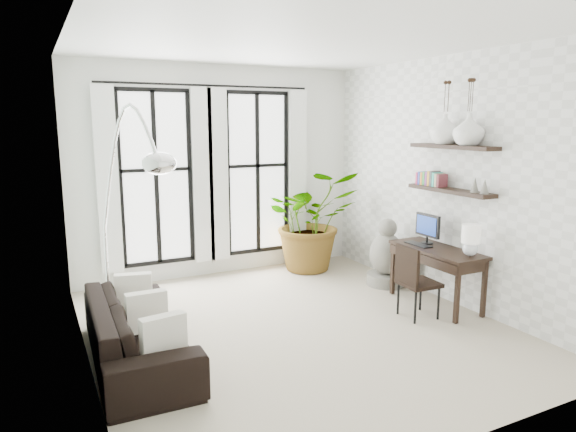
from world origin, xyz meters
TOP-DOWN VIEW (x-y plane):
  - floor at (0.00, 0.00)m, footprint 5.00×5.00m
  - ceiling at (0.00, 0.00)m, footprint 5.00×5.00m
  - wall_left at (-2.25, 0.00)m, footprint 0.00×5.00m
  - wall_right at (2.25, 0.00)m, footprint 0.00×5.00m
  - wall_back at (0.00, 2.50)m, footprint 4.50×0.00m
  - windows at (-0.20, 2.43)m, footprint 3.26×0.13m
  - wall_shelves at (2.11, -0.14)m, footprint 0.25×1.30m
  - sofa at (-1.80, -0.05)m, footprint 0.91×2.19m
  - throw_pillows at (-1.70, -0.05)m, footprint 0.40×1.52m
  - plant at (1.34, 2.02)m, footprint 1.68×1.52m
  - desk at (1.95, -0.23)m, footprint 0.55×1.29m
  - desk_chair at (1.40, -0.39)m, footprint 0.45×0.45m
  - arc_lamp at (-1.70, 0.60)m, footprint 0.76×1.57m
  - buddha at (1.91, 0.80)m, footprint 0.55×0.55m
  - vase_a at (2.11, -0.43)m, footprint 0.37×0.37m
  - vase_b at (2.11, -0.03)m, footprint 0.37×0.37m

SIDE VIEW (x-z plane):
  - floor at x=0.00m, z-range 0.00..0.00m
  - sofa at x=-1.80m, z-range 0.00..0.63m
  - buddha at x=1.91m, z-range -0.08..0.91m
  - throw_pillows at x=-1.70m, z-range 0.30..0.70m
  - desk_chair at x=1.40m, z-range 0.06..0.96m
  - desk at x=1.95m, z-range 0.14..1.29m
  - plant at x=1.34m, z-range 0.00..1.62m
  - windows at x=-0.20m, z-range 0.24..2.88m
  - wall_left at x=-2.25m, z-range -0.90..4.10m
  - wall_right at x=2.25m, z-range -0.90..4.10m
  - wall_back at x=0.00m, z-range -0.65..3.85m
  - wall_shelves at x=2.11m, z-range 1.43..2.03m
  - arc_lamp at x=-1.70m, z-range 0.69..3.23m
  - vase_a at x=2.11m, z-range 2.07..2.46m
  - vase_b at x=2.11m, z-range 2.07..2.46m
  - ceiling at x=0.00m, z-range 3.20..3.20m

